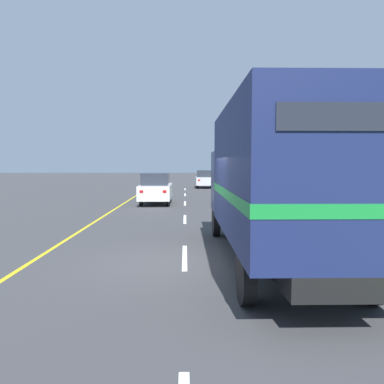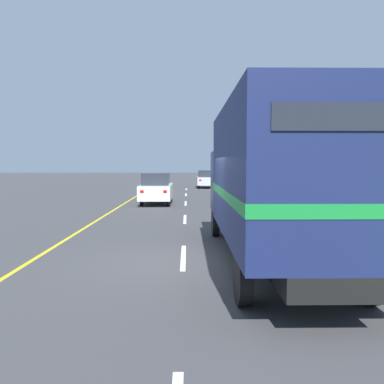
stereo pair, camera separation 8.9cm
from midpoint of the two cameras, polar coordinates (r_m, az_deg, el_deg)
name	(u,v)px [view 2 (the right image)]	position (r m, az deg, el deg)	size (l,w,h in m)	color
ground_plane	(183,262)	(9.12, -1.09, -10.69)	(200.00, 200.00, 0.00)	#3D3D3F
edge_line_yellow	(127,202)	(23.96, -9.75, -1.48)	(0.12, 57.09, 0.01)	yellow
centre_dash_near	(183,257)	(9.65, -1.07, -9.84)	(0.12, 2.60, 0.01)	white
centre_dash_mid_a	(185,219)	(16.13, -0.93, -4.15)	(0.12, 2.60, 0.01)	white
centre_dash_mid_b	(186,203)	(22.68, -0.87, -1.73)	(0.12, 2.60, 0.01)	white
centre_dash_far	(186,195)	(29.26, -0.83, -0.40)	(0.12, 2.60, 0.01)	white
centre_dash_farthest	(186,189)	(35.84, -0.81, 0.44)	(0.12, 2.60, 0.01)	white
horse_trailer_truck	(273,180)	(8.77, 12.58, 1.76)	(2.46, 8.16, 3.56)	black
lead_car_white	(157,188)	(22.44, -5.31, 0.59)	(1.80, 4.19, 1.85)	black
lead_car_silver_ahead	(206,179)	(37.86, 2.19, 2.02)	(1.80, 4.04, 1.78)	black
highway_sign	(342,178)	(16.71, 22.07, 1.99)	(2.18, 0.09, 2.91)	#9E9EA3
roadside_tree_near	(377,144)	(23.40, 26.50, 6.51)	(4.59, 4.59, 5.77)	brown
roadside_tree_mid	(333,149)	(28.61, 20.71, 6.20)	(3.71, 3.71, 5.35)	brown
roadside_tree_far	(269,147)	(35.90, 11.69, 6.76)	(3.82, 3.82, 5.94)	brown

